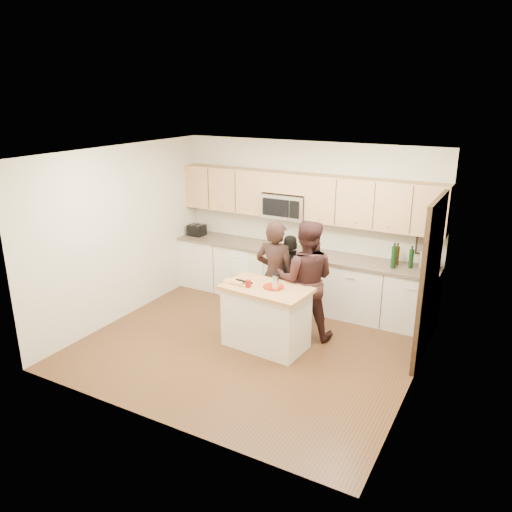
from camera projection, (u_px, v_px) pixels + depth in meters
The scene contains 21 objects.
floor at pixel (249, 345), 7.13m from camera, with size 4.50×4.50×0.00m, color brown.
room_shell at pixel (248, 228), 6.59m from camera, with size 4.52×4.02×2.71m.
back_cabinetry at pixel (298, 277), 8.39m from camera, with size 4.50×0.66×0.94m.
upper_cabinetry at pixel (306, 196), 8.07m from camera, with size 4.50×0.33×0.75m.
microwave at pixel (285, 206), 8.25m from camera, with size 0.76×0.41×0.40m.
doorway at pixel (431, 276), 6.50m from camera, with size 0.06×1.25×2.20m.
framed_picture at pixel (426, 243), 7.50m from camera, with size 0.30×0.03×0.38m.
dish_towel at pixel (243, 254), 8.56m from camera, with size 0.34×0.60×0.48m.
island at pixel (266, 317), 6.97m from camera, with size 1.26×0.80×0.90m.
red_plate at pixel (274, 287), 6.82m from camera, with size 0.29×0.29×0.02m, color #99280D.
box_grater at pixel (276, 281), 6.69m from camera, with size 0.09×0.06×0.21m.
drink_glass at pixel (248, 284), 6.81m from camera, with size 0.08×0.08×0.10m, color maroon.
cutting_board at pixel (233, 282), 6.99m from camera, with size 0.29×0.16×0.02m, color tan.
tongs at pixel (244, 281), 6.96m from camera, with size 0.27×0.03×0.02m, color black.
knife at pixel (236, 284), 6.88m from camera, with size 0.22×0.02×0.01m, color silver.
toaster at pixel (197, 230), 9.12m from camera, with size 0.28×0.25×0.20m.
bottle_cluster at pixel (410, 257), 7.40m from camera, with size 0.52×0.31×0.39m.
orchid at pixel (433, 255), 7.24m from camera, with size 0.28×0.22×0.50m, color #447F33.
woman_left at pixel (275, 276), 7.37m from camera, with size 0.62×0.41×1.70m, color black.
woman_center at pixel (306, 280), 7.14m from camera, with size 0.86×0.67×1.76m, color black.
woman_right at pixel (290, 283), 7.44m from camera, with size 0.86×0.36×1.47m, color black.
Camera 1 is at (3.14, -5.55, 3.44)m, focal length 35.00 mm.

